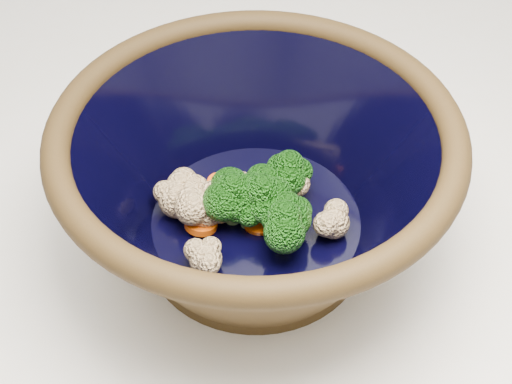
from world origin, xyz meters
name	(u,v)px	position (x,y,z in m)	size (l,w,h in m)	color
mixing_bowl	(256,180)	(-0.08, -0.07, 0.98)	(0.39, 0.39, 0.14)	black
vegetable_pile	(252,199)	(-0.08, -0.06, 0.96)	(0.14, 0.12, 0.06)	#608442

